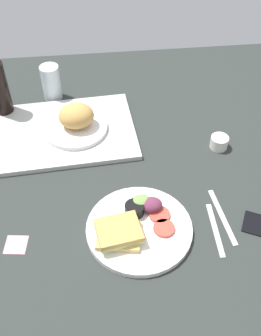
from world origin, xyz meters
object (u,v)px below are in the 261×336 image
plate_with_salad (137,226)px  espresso_cup (219,142)px  bread_plate_near (76,121)px  knife (222,216)px  drinking_glass (51,83)px  serving_tray (66,132)px  fork (215,229)px  sticky_note (16,245)px

plate_with_salad → espresso_cup: bearing=44.0°
bread_plate_near → knife: (38.42, -39.33, -4.72)cm
bread_plate_near → plate_with_salad: size_ratio=0.75×
drinking_glass → knife: bearing=-52.1°
plate_with_salad → espresso_cup: 41.54cm
bread_plate_near → espresso_cup: bearing=-15.1°
serving_tray → knife: 57.54cm
plate_with_salad → espresso_cup: size_ratio=4.98×
fork → knife: (3.00, 4.00, 0.00)cm
serving_tray → fork: size_ratio=2.65×
espresso_cup → sticky_note: size_ratio=1.00×
bread_plate_near → sticky_note: 45.53cm
bread_plate_near → drinking_glass: size_ratio=1.65×
fork → knife: size_ratio=0.89×
espresso_cup → bread_plate_near: bearing=164.9°
bread_plate_near → drinking_glass: (-8.20, 20.57, 1.40)cm
serving_tray → knife: bearing=-42.9°
knife → bread_plate_near: bearing=38.6°
bread_plate_near → plate_with_salad: bread_plate_near is taller
sticky_note → plate_with_salad: bearing=2.3°
serving_tray → sticky_note: 43.89cm
bread_plate_near → plate_with_salad: 43.61cm
serving_tray → knife: size_ratio=2.37×
bread_plate_near → drinking_glass: drinking_glass is taller
serving_tray → sticky_note: (-12.75, -41.99, -0.74)cm
bread_plate_near → sticky_note: bread_plate_near is taller
serving_tray → espresso_cup: espresso_cup is taller
serving_tray → plate_with_salad: bearing=-65.6°
serving_tray → drinking_glass: bearing=102.2°
espresso_cup → plate_with_salad: bearing=-136.0°
plate_with_salad → drinking_glass: (-22.95, 61.48, 4.63)cm
plate_with_salad → espresso_cup: (29.86, 28.87, 0.27)cm
plate_with_salad → sticky_note: (-31.24, -1.24, -1.67)cm
serving_tray → drinking_glass: drinking_glass is taller
serving_tray → drinking_glass: 21.93cm
bread_plate_near → knife: 55.19cm
plate_with_salad → fork: size_ratio=1.64×
knife → sticky_note: knife is taller
serving_tray → fork: (39.15, -43.16, -0.55)cm
drinking_glass → espresso_cup: (52.82, -32.62, -4.37)cm
plate_with_salad → knife: size_ratio=1.47×
bread_plate_near → drinking_glass: 22.19cm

